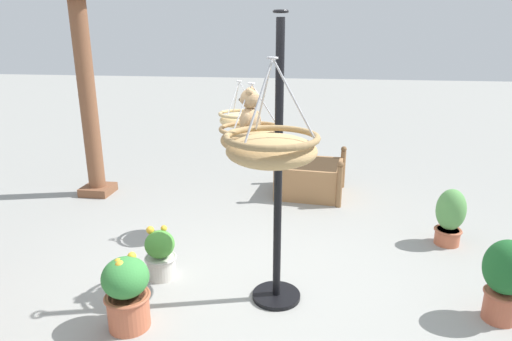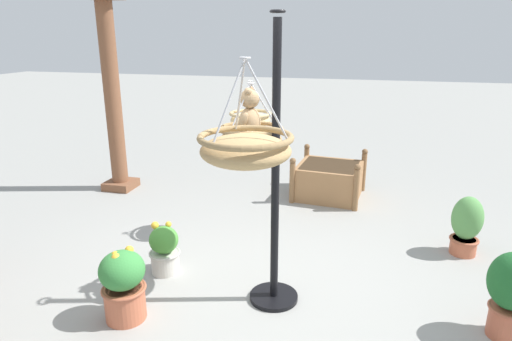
# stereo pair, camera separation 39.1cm
# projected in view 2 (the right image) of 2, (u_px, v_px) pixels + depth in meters

# --- Properties ---
(ground_plane) EXTENTS (40.00, 40.00, 0.00)m
(ground_plane) POSITION_uv_depth(u_px,v_px,m) (259.00, 283.00, 4.28)
(ground_plane) COLOR gray
(display_pole_central) EXTENTS (0.44, 0.44, 2.49)m
(display_pole_central) POSITION_uv_depth(u_px,v_px,m) (275.00, 220.00, 3.80)
(display_pole_central) COLOR black
(display_pole_central) RESTS_ON ground
(hanging_basket_with_teddy) EXTENTS (0.56, 0.56, 0.60)m
(hanging_basket_with_teddy) POSITION_uv_depth(u_px,v_px,m) (251.00, 138.00, 3.79)
(hanging_basket_with_teddy) COLOR #A37F51
(teddy_bear) EXTENTS (0.30, 0.26, 0.43)m
(teddy_bear) POSITION_uv_depth(u_px,v_px,m) (249.00, 116.00, 3.74)
(teddy_bear) COLOR tan
(hanging_basket_left_high) EXTENTS (0.54, 0.54, 0.59)m
(hanging_basket_left_high) POSITION_uv_depth(u_px,v_px,m) (246.00, 148.00, 2.44)
(hanging_basket_left_high) COLOR tan
(hanging_basket_right_low) EXTENTS (0.48, 0.48, 0.52)m
(hanging_basket_right_low) POSITION_uv_depth(u_px,v_px,m) (250.00, 119.00, 4.95)
(hanging_basket_right_low) COLOR tan
(greenhouse_pillar_far_back) EXTENTS (0.45, 0.45, 2.86)m
(greenhouse_pillar_far_back) POSITION_uv_depth(u_px,v_px,m) (113.00, 100.00, 6.48)
(greenhouse_pillar_far_back) COLOR brown
(greenhouse_pillar_far_back) RESTS_ON ground
(wooden_planter_box) EXTENTS (1.02, 1.05, 0.66)m
(wooden_planter_box) POSITION_uv_depth(u_px,v_px,m) (329.00, 179.00, 6.47)
(wooden_planter_box) COLOR #9E7047
(wooden_planter_box) RESTS_ON ground
(potted_plant_flowering_red) EXTENTS (0.37, 0.37, 0.73)m
(potted_plant_flowering_red) POSITION_uv_depth(u_px,v_px,m) (512.00, 291.00, 3.41)
(potted_plant_flowering_red) COLOR #AD563D
(potted_plant_flowering_red) RESTS_ON ground
(potted_plant_tall_leafy) EXTENTS (0.38, 0.38, 0.63)m
(potted_plant_tall_leafy) POSITION_uv_depth(u_px,v_px,m) (123.00, 284.00, 3.66)
(potted_plant_tall_leafy) COLOR #BC6042
(potted_plant_tall_leafy) RESTS_ON ground
(potted_plant_small_succulent) EXTENTS (0.32, 0.32, 0.67)m
(potted_plant_small_succulent) POSITION_uv_depth(u_px,v_px,m) (466.00, 225.00, 4.75)
(potted_plant_small_succulent) COLOR #BC6042
(potted_plant_small_succulent) RESTS_ON ground
(potted_plant_conical_shrub) EXTENTS (0.32, 0.32, 0.53)m
(potted_plant_conical_shrub) POSITION_uv_depth(u_px,v_px,m) (164.00, 249.00, 4.41)
(potted_plant_conical_shrub) COLOR beige
(potted_plant_conical_shrub) RESTS_ON ground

